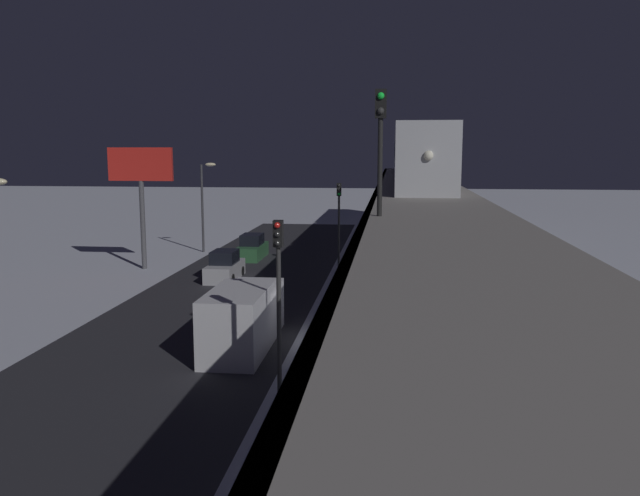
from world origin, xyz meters
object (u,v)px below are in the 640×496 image
at_px(subway_train, 412,154).
at_px(sedan_silver, 225,268).
at_px(box_truck, 244,318).
at_px(sedan_green, 252,248).
at_px(traffic_light_near, 279,285).
at_px(traffic_light_mid, 339,214).
at_px(commercial_billboard, 141,176).
at_px(rail_signal, 380,130).

xyz_separation_m(subway_train, sedan_silver, (12.83, 14.35, -7.61)).
relative_size(subway_train, box_truck, 7.50).
bearing_deg(box_truck, sedan_green, -78.48).
bearing_deg(box_truck, traffic_light_near, 113.50).
relative_size(traffic_light_near, traffic_light_mid, 1.00).
xyz_separation_m(box_truck, traffic_light_mid, (-2.70, -18.30, 2.85)).
xyz_separation_m(sedan_silver, commercial_billboard, (6.93, -3.14, 6.04)).
xyz_separation_m(subway_train, sedan_green, (12.83, 5.70, -7.60)).
xyz_separation_m(sedan_green, traffic_light_mid, (-7.50, 5.26, 3.40)).
xyz_separation_m(sedan_silver, traffic_light_near, (-7.50, 21.11, 3.41)).
height_order(rail_signal, sedan_green, rail_signal).
bearing_deg(traffic_light_near, rail_signal, 173.73).
bearing_deg(sedan_silver, commercial_billboard, -24.34).
bearing_deg(sedan_silver, traffic_light_mid, -155.61).
bearing_deg(sedan_green, traffic_light_near, 104.14).
distance_m(traffic_light_near, commercial_billboard, 28.34).
bearing_deg(traffic_light_mid, commercial_billboard, 1.05).
bearing_deg(sedan_silver, traffic_light_near, 109.56).
bearing_deg(subway_train, box_truck, 74.66).
distance_m(traffic_light_mid, commercial_billboard, 14.67).
xyz_separation_m(sedan_green, box_truck, (-4.80, 23.56, 0.55)).
relative_size(box_truck, traffic_light_near, 1.16).
height_order(rail_signal, sedan_silver, rail_signal).
distance_m(subway_train, rail_signal, 35.90).
bearing_deg(sedan_silver, subway_train, -131.79).
xyz_separation_m(rail_signal, traffic_light_near, (3.38, -0.37, -5.15)).
height_order(sedan_silver, traffic_light_near, traffic_light_near).
height_order(rail_signal, box_truck, rail_signal).
relative_size(sedan_green, traffic_light_mid, 0.74).
bearing_deg(traffic_light_mid, sedan_green, -35.02).
distance_m(sedan_green, traffic_light_near, 30.89).
distance_m(box_truck, traffic_light_mid, 18.72).
bearing_deg(commercial_billboard, box_truck, 123.04).
bearing_deg(traffic_light_near, box_truck, -66.50).
bearing_deg(rail_signal, box_truck, -47.25).
distance_m(box_truck, traffic_light_near, 7.35).
relative_size(rail_signal, traffic_light_mid, 0.62).
distance_m(rail_signal, traffic_light_near, 6.17).
bearing_deg(subway_train, commercial_billboard, 29.58).
bearing_deg(subway_train, traffic_light_mid, 64.06).
bearing_deg(rail_signal, traffic_light_mid, -82.26).
bearing_deg(subway_train, sedan_silver, 48.21).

